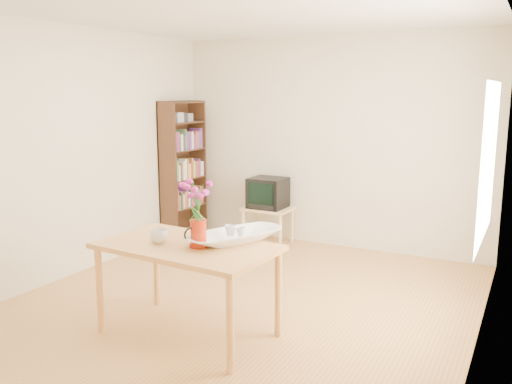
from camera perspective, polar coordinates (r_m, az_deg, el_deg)
The scene contains 11 objects.
room at distance 4.73m, azimuth -1.35°, elevation 2.97°, with size 4.50×4.50×4.50m.
table at distance 4.31m, azimuth -7.26°, elevation -6.54°, with size 1.44×0.89×0.75m.
tv_stand at distance 6.95m, azimuth 1.26°, elevation -2.22°, with size 0.60×0.45×0.46m.
bookshelf at distance 7.25m, azimuth -7.65°, elevation 1.88°, with size 0.28×0.70×1.80m.
pitcher at distance 4.18m, azimuth -6.07°, elevation -4.48°, with size 0.14×0.21×0.22m.
flowers at distance 4.11m, azimuth -6.15°, elevation -0.73°, with size 0.24×0.24×0.35m, color #D131A4, non-canonical shape.
mug at distance 4.34m, azimuth -10.16°, elevation -4.60°, with size 0.14×0.14×0.11m, color white.
bowl at distance 4.26m, azimuth -2.26°, elevation -2.02°, with size 0.53×0.53×0.50m, color white.
teacup_a at distance 4.28m, azimuth -2.72°, elevation -2.56°, with size 0.08×0.08×0.07m, color white.
teacup_b at distance 4.26m, azimuth -1.60°, elevation -2.71°, with size 0.07×0.07×0.06m, color white.
television at distance 6.90m, azimuth 1.32°, elevation -0.02°, with size 0.45×0.42×0.38m.
Camera 1 is at (2.30, -4.10, 1.93)m, focal length 38.00 mm.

